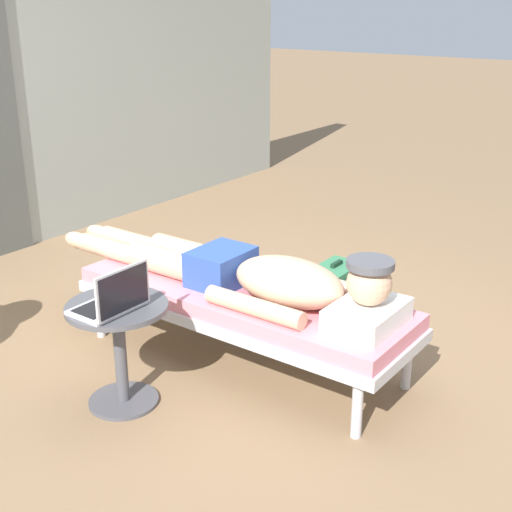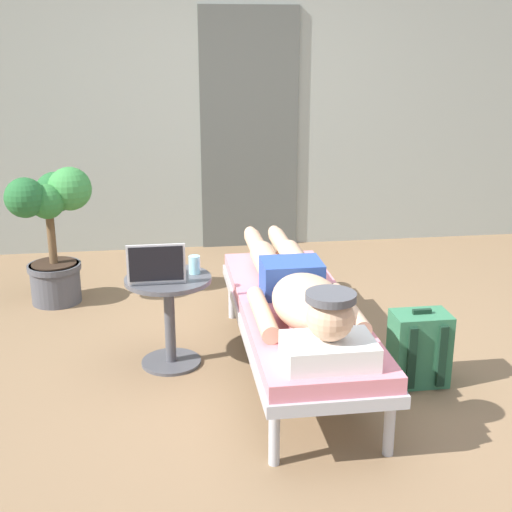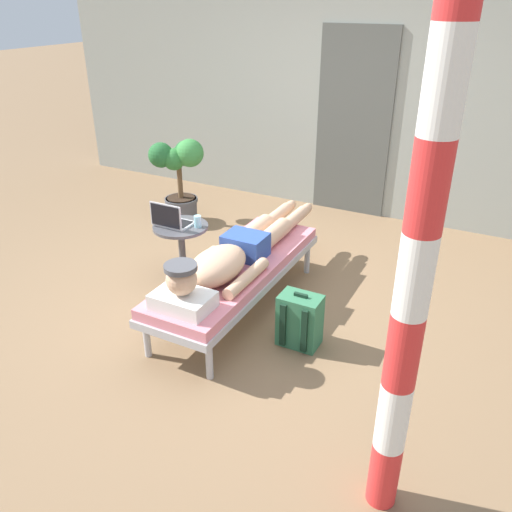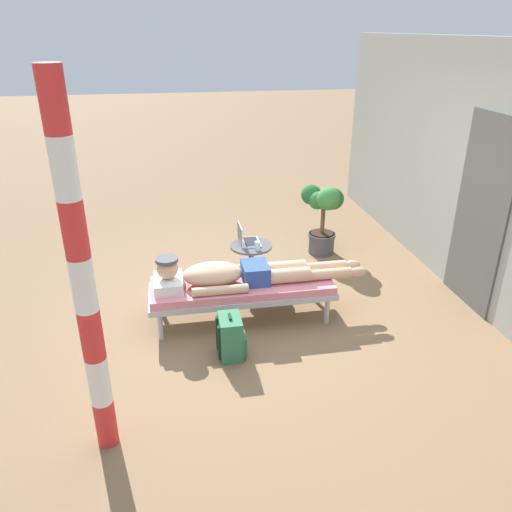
{
  "view_description": "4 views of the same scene",
  "coord_description": "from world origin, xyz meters",
  "px_view_note": "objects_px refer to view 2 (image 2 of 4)",
  "views": [
    {
      "loc": [
        -2.69,
        -2.2,
        1.86
      ],
      "look_at": [
        0.16,
        -0.1,
        0.54
      ],
      "focal_mm": 49.08,
      "sensor_mm": 36.0,
      "label": 1
    },
    {
      "loc": [
        -0.72,
        -3.56,
        1.79
      ],
      "look_at": [
        -0.22,
        -0.09,
        0.68
      ],
      "focal_mm": 48.6,
      "sensor_mm": 36.0,
      "label": 2
    },
    {
      "loc": [
        1.81,
        -3.29,
        2.32
      ],
      "look_at": [
        0.17,
        -0.17,
        0.54
      ],
      "focal_mm": 36.65,
      "sensor_mm": 36.0,
      "label": 3
    },
    {
      "loc": [
        4.45,
        -0.79,
        2.78
      ],
      "look_at": [
        -0.16,
        0.03,
        0.63
      ],
      "focal_mm": 35.03,
      "sensor_mm": 36.0,
      "label": 4
    }
  ],
  "objects_px": {
    "person_reclining": "(299,289)",
    "backpack": "(419,349)",
    "drink_glass": "(194,265)",
    "lounge_chair": "(296,315)",
    "potted_plant": "(52,222)",
    "side_table": "(169,305)",
    "laptop": "(157,271)"
  },
  "relations": [
    {
      "from": "person_reclining",
      "to": "backpack",
      "type": "bearing_deg",
      "value": -12.21
    },
    {
      "from": "drink_glass",
      "to": "backpack",
      "type": "relative_size",
      "value": 0.24
    },
    {
      "from": "drink_glass",
      "to": "lounge_chair",
      "type": "bearing_deg",
      "value": -25.97
    },
    {
      "from": "person_reclining",
      "to": "potted_plant",
      "type": "height_order",
      "value": "potted_plant"
    },
    {
      "from": "person_reclining",
      "to": "side_table",
      "type": "xyz_separation_m",
      "value": [
        -0.68,
        0.27,
        -0.16
      ]
    },
    {
      "from": "side_table",
      "to": "backpack",
      "type": "bearing_deg",
      "value": -17.38
    },
    {
      "from": "person_reclining",
      "to": "laptop",
      "type": "distance_m",
      "value": 0.78
    },
    {
      "from": "lounge_chair",
      "to": "drink_glass",
      "type": "distance_m",
      "value": 0.63
    },
    {
      "from": "person_reclining",
      "to": "potted_plant",
      "type": "relative_size",
      "value": 2.27
    },
    {
      "from": "lounge_chair",
      "to": "backpack",
      "type": "height_order",
      "value": "backpack"
    },
    {
      "from": "side_table",
      "to": "backpack",
      "type": "distance_m",
      "value": 1.39
    },
    {
      "from": "person_reclining",
      "to": "side_table",
      "type": "bearing_deg",
      "value": 158.04
    },
    {
      "from": "laptop",
      "to": "lounge_chair",
      "type": "bearing_deg",
      "value": -12.25
    },
    {
      "from": "side_table",
      "to": "laptop",
      "type": "distance_m",
      "value": 0.24
    },
    {
      "from": "drink_glass",
      "to": "backpack",
      "type": "distance_m",
      "value": 1.31
    },
    {
      "from": "lounge_chair",
      "to": "potted_plant",
      "type": "xyz_separation_m",
      "value": [
        -1.44,
        1.3,
        0.24
      ]
    },
    {
      "from": "lounge_chair",
      "to": "backpack",
      "type": "bearing_deg",
      "value": -17.46
    },
    {
      "from": "side_table",
      "to": "potted_plant",
      "type": "bearing_deg",
      "value": 125.03
    },
    {
      "from": "laptop",
      "to": "person_reclining",
      "type": "bearing_deg",
      "value": -16.76
    },
    {
      "from": "drink_glass",
      "to": "backpack",
      "type": "height_order",
      "value": "drink_glass"
    },
    {
      "from": "laptop",
      "to": "potted_plant",
      "type": "relative_size",
      "value": 0.32
    },
    {
      "from": "lounge_chair",
      "to": "side_table",
      "type": "relative_size",
      "value": 3.59
    },
    {
      "from": "side_table",
      "to": "potted_plant",
      "type": "height_order",
      "value": "potted_plant"
    },
    {
      "from": "laptop",
      "to": "drink_glass",
      "type": "xyz_separation_m",
      "value": [
        0.21,
        0.1,
        -0.01
      ]
    },
    {
      "from": "backpack",
      "to": "side_table",
      "type": "bearing_deg",
      "value": 162.62
    },
    {
      "from": "lounge_chair",
      "to": "drink_glass",
      "type": "height_order",
      "value": "drink_glass"
    },
    {
      "from": "lounge_chair",
      "to": "laptop",
      "type": "height_order",
      "value": "laptop"
    },
    {
      "from": "lounge_chair",
      "to": "laptop",
      "type": "distance_m",
      "value": 0.79
    },
    {
      "from": "side_table",
      "to": "potted_plant",
      "type": "relative_size",
      "value": 0.55
    },
    {
      "from": "backpack",
      "to": "potted_plant",
      "type": "relative_size",
      "value": 0.44
    },
    {
      "from": "side_table",
      "to": "backpack",
      "type": "xyz_separation_m",
      "value": [
        1.31,
        -0.41,
        -0.16
      ]
    },
    {
      "from": "laptop",
      "to": "drink_glass",
      "type": "height_order",
      "value": "laptop"
    }
  ]
}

